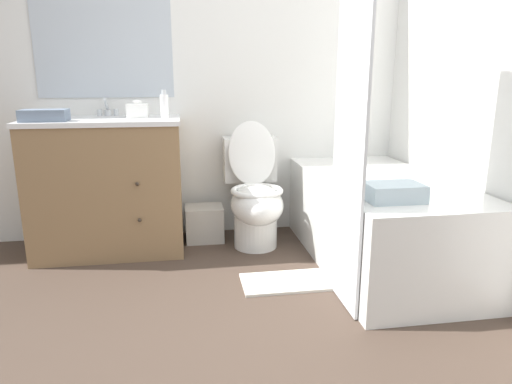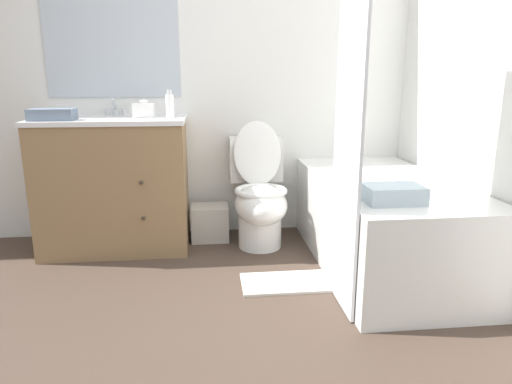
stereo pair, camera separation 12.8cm
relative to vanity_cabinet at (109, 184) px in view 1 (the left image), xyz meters
The scene contains 14 objects.
ground_plane 1.70m from the vanity_cabinet, 60.78° to the right, with size 14.00×14.00×0.00m, color #47382D.
wall_back 1.16m from the vanity_cabinet, 20.40° to the left, with size 8.00×0.06×2.50m.
wall_right 2.33m from the vanity_cabinet, 15.38° to the right, with size 0.05×2.70×2.50m.
vanity_cabinet is the anchor object (origin of this frame).
sink_faucet 0.51m from the vanity_cabinet, 90.00° to the left, with size 0.14×0.12×0.12m.
toilet 0.98m from the vanity_cabinet, ahead, with size 0.38×0.65×0.85m.
bathtub 1.77m from the vanity_cabinet, 16.41° to the right, with size 0.77×1.54×0.54m.
shower_curtain 1.71m from the vanity_cabinet, 37.02° to the right, with size 0.02×0.41×2.01m.
wastebasket 0.71m from the vanity_cabinet, ahead, with size 0.27×0.23×0.25m.
tissue_box 0.53m from the vanity_cabinet, ahead, with size 0.13×0.12×0.12m.
soap_dispenser 0.65m from the vanity_cabinet, ahead, with size 0.05×0.05×0.18m.
hand_towel_folded 0.58m from the vanity_cabinet, 154.62° to the right, with size 0.26×0.15×0.07m.
bath_towel_folded 1.83m from the vanity_cabinet, 33.18° to the right, with size 0.28×0.19×0.09m.
bath_mat 1.35m from the vanity_cabinet, 34.36° to the right, with size 0.51×0.28×0.02m.
Camera 1 is at (-0.31, -1.63, 1.15)m, focal length 32.00 mm.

